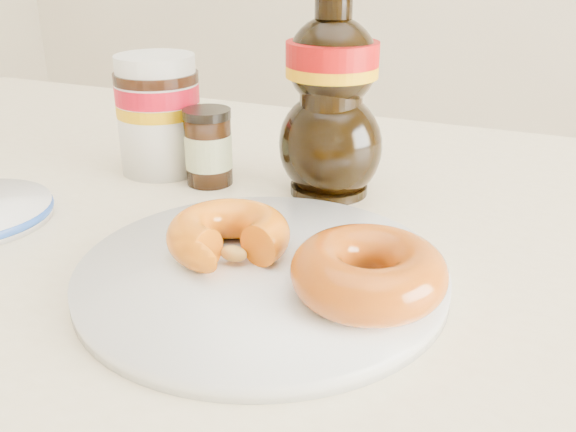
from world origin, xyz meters
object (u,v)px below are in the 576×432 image
at_px(dark_jar, 208,148).
at_px(donut_bitten, 229,235).
at_px(dining_table, 214,315).
at_px(syrup_bottle, 331,93).
at_px(plate, 262,273).
at_px(donut_whole, 369,272).
at_px(nutella_jar, 159,110).

bearing_deg(dark_jar, donut_bitten, -55.69).
bearing_deg(dining_table, syrup_bottle, 66.41).
bearing_deg(plate, dining_table, 143.88).
xyz_separation_m(dining_table, donut_whole, (0.17, -0.07, 0.12)).
height_order(plate, donut_bitten, donut_bitten).
bearing_deg(dining_table, nutella_jar, 136.04).
xyz_separation_m(donut_bitten, dark_jar, (-0.11, 0.16, 0.01)).
xyz_separation_m(donut_bitten, donut_whole, (0.12, -0.02, 0.00)).
height_order(donut_whole, dark_jar, dark_jar).
height_order(dining_table, syrup_bottle, syrup_bottle).
height_order(plate, dark_jar, dark_jar).
relative_size(dining_table, donut_whole, 13.03).
distance_m(nutella_jar, dark_jar, 0.08).
bearing_deg(donut_whole, syrup_bottle, 116.63).
xyz_separation_m(donut_whole, nutella_jar, (-0.30, 0.20, 0.04)).
height_order(dining_table, nutella_jar, nutella_jar).
xyz_separation_m(plate, dark_jar, (-0.14, 0.17, 0.03)).
bearing_deg(dining_table, donut_bitten, -46.67).
xyz_separation_m(dining_table, donut_bitten, (0.05, -0.05, 0.11)).
relative_size(plate, donut_bitten, 2.92).
bearing_deg(donut_whole, nutella_jar, 146.49).
height_order(donut_bitten, dark_jar, dark_jar).
relative_size(dining_table, dark_jar, 17.46).
bearing_deg(plate, nutella_jar, 138.73).
height_order(plate, donut_whole, donut_whole).
distance_m(plate, donut_bitten, 0.04).
bearing_deg(nutella_jar, donut_bitten, -44.69).
height_order(donut_bitten, nutella_jar, nutella_jar).
xyz_separation_m(plate, nutella_jar, (-0.21, 0.19, 0.06)).
xyz_separation_m(plate, donut_bitten, (-0.03, 0.01, 0.02)).
distance_m(dining_table, syrup_bottle, 0.24).
distance_m(donut_bitten, nutella_jar, 0.26).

